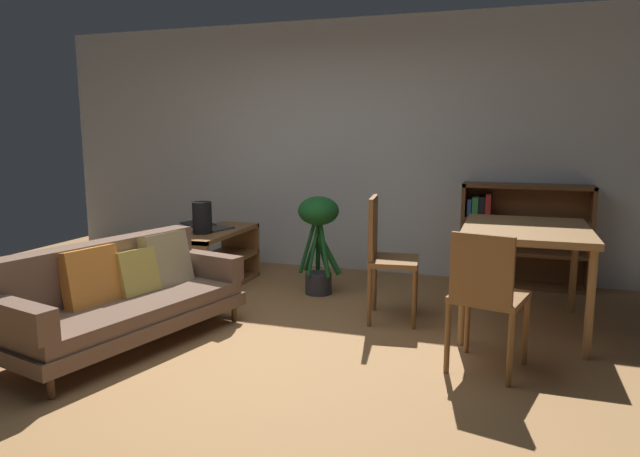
{
  "coord_description": "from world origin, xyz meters",
  "views": [
    {
      "loc": [
        1.8,
        -3.36,
        1.51
      ],
      "look_at": [
        0.47,
        0.62,
        0.8
      ],
      "focal_mm": 32.02,
      "sensor_mm": 36.0,
      "label": 1
    }
  ],
  "objects": [
    {
      "name": "dining_chair_far",
      "position": [
        0.87,
        1.07,
        0.57
      ],
      "size": [
        0.43,
        0.49,
        1.01
      ],
      "color": "brown",
      "rests_on": "ground_plane"
    },
    {
      "name": "back_wall_panel",
      "position": [
        0.0,
        2.7,
        1.35
      ],
      "size": [
        6.8,
        0.1,
        2.7
      ],
      "primitive_type": "cube",
      "color": "silver",
      "rests_on": "ground_plane"
    },
    {
      "name": "fabric_couch",
      "position": [
        -0.82,
        -0.05,
        0.36
      ],
      "size": [
        1.13,
        1.88,
        0.74
      ],
      "color": "#56351E",
      "rests_on": "ground_plane"
    },
    {
      "name": "ground_plane",
      "position": [
        0.0,
        0.0,
        0.0
      ],
      "size": [
        8.16,
        8.16,
        0.0
      ],
      "primitive_type": "plane",
      "color": "#9E7042"
    },
    {
      "name": "bookshelf",
      "position": [
        1.89,
        2.52,
        0.5
      ],
      "size": [
        1.21,
        0.31,
        1.02
      ],
      "color": "brown",
      "rests_on": "ground_plane"
    },
    {
      "name": "desk_speaker",
      "position": [
        -0.93,
        1.33,
        0.72
      ],
      "size": [
        0.18,
        0.18,
        0.3
      ],
      "color": "black",
      "rests_on": "media_console"
    },
    {
      "name": "media_console",
      "position": [
        -0.9,
        1.52,
        0.28
      ],
      "size": [
        0.43,
        1.11,
        0.57
      ],
      "color": "brown",
      "rests_on": "ground_plane"
    },
    {
      "name": "dining_table",
      "position": [
        1.94,
        1.2,
        0.72
      ],
      "size": [
        0.92,
        1.17,
        0.8
      ],
      "color": "olive",
      "rests_on": "ground_plane"
    },
    {
      "name": "open_laptop",
      "position": [
        -1.01,
        1.59,
        0.59
      ],
      "size": [
        0.52,
        0.41,
        0.06
      ],
      "color": "#333338",
      "rests_on": "media_console"
    },
    {
      "name": "dining_chair_near",
      "position": [
        1.7,
        0.22,
        0.52
      ],
      "size": [
        0.52,
        0.52,
        0.91
      ],
      "color": "brown",
      "rests_on": "ground_plane"
    },
    {
      "name": "potted_floor_plant",
      "position": [
        0.13,
        1.61,
        0.6
      ],
      "size": [
        0.42,
        0.38,
        0.93
      ],
      "color": "#333338",
      "rests_on": "ground_plane"
    }
  ]
}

